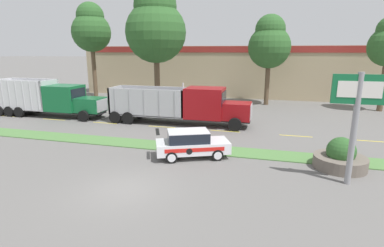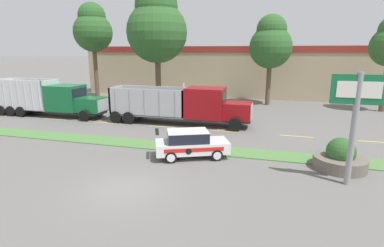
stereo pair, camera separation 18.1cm
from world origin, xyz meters
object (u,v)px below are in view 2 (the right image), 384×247
(dump_truck_mid, at_px, (58,100))
(dump_truck_lead, at_px, (194,106))
(store_sign_post, at_px, (356,108))
(stone_planter, at_px, (340,158))
(rally_car, at_px, (191,143))

(dump_truck_mid, bearing_deg, dump_truck_lead, 0.72)
(dump_truck_lead, height_order, dump_truck_mid, dump_truck_lead)
(dump_truck_lead, bearing_deg, store_sign_post, -43.01)
(store_sign_post, height_order, stone_planter, store_sign_post)
(dump_truck_mid, bearing_deg, rally_car, -26.43)
(store_sign_post, bearing_deg, dump_truck_lead, 136.99)
(dump_truck_mid, bearing_deg, stone_planter, -17.01)
(store_sign_post, xyz_separation_m, stone_planter, (0.04, 2.09, -3.14))
(stone_planter, bearing_deg, rally_car, -177.10)
(stone_planter, bearing_deg, dump_truck_lead, 144.00)
(dump_truck_lead, relative_size, rally_car, 2.63)
(dump_truck_lead, height_order, rally_car, dump_truck_lead)
(dump_truck_mid, relative_size, stone_planter, 4.08)
(dump_truck_lead, bearing_deg, rally_car, -76.06)
(store_sign_post, bearing_deg, dump_truck_mid, 158.50)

